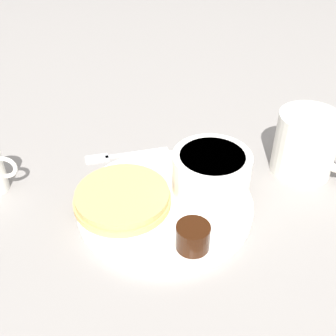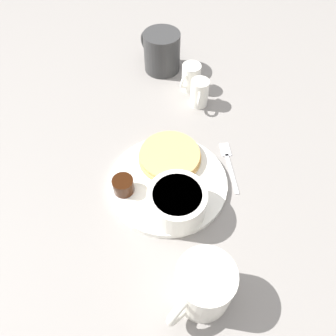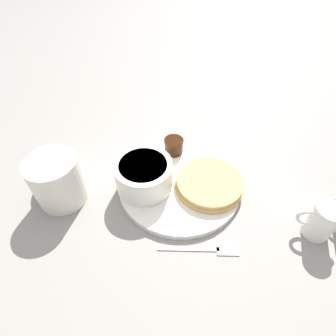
{
  "view_description": "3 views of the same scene",
  "coord_description": "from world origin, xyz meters",
  "px_view_note": "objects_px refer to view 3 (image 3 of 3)",
  "views": [
    {
      "loc": [
        0.35,
        -0.22,
        0.39
      ],
      "look_at": [
        -0.01,
        0.01,
        0.05
      ],
      "focal_mm": 45.0,
      "sensor_mm": 36.0,
      "label": 1
    },
    {
      "loc": [
        0.15,
        0.33,
        0.54
      ],
      "look_at": [
        -0.0,
        -0.01,
        0.04
      ],
      "focal_mm": 35.0,
      "sensor_mm": 36.0,
      "label": 2
    },
    {
      "loc": [
        -0.31,
        0.12,
        0.39
      ],
      "look_at": [
        0.01,
        0.02,
        0.04
      ],
      "focal_mm": 28.0,
      "sensor_mm": 36.0,
      "label": 3
    }
  ],
  "objects_px": {
    "coffee_mug": "(57,180)",
    "fork": "(208,249)",
    "bowl": "(144,174)",
    "creamer_pitcher_near": "(322,221)",
    "plate": "(180,184)"
  },
  "relations": [
    {
      "from": "plate",
      "to": "bowl",
      "type": "distance_m",
      "value": 0.08
    },
    {
      "from": "bowl",
      "to": "coffee_mug",
      "type": "relative_size",
      "value": 0.89
    },
    {
      "from": "creamer_pitcher_near",
      "to": "fork",
      "type": "relative_size",
      "value": 0.54
    },
    {
      "from": "plate",
      "to": "fork",
      "type": "relative_size",
      "value": 1.82
    },
    {
      "from": "plate",
      "to": "creamer_pitcher_near",
      "type": "bearing_deg",
      "value": -131.45
    },
    {
      "from": "bowl",
      "to": "fork",
      "type": "bearing_deg",
      "value": -155.97
    },
    {
      "from": "coffee_mug",
      "to": "fork",
      "type": "distance_m",
      "value": 0.28
    },
    {
      "from": "plate",
      "to": "creamer_pitcher_near",
      "type": "distance_m",
      "value": 0.25
    },
    {
      "from": "bowl",
      "to": "creamer_pitcher_near",
      "type": "bearing_deg",
      "value": -124.85
    },
    {
      "from": "coffee_mug",
      "to": "fork",
      "type": "xyz_separation_m",
      "value": [
        -0.18,
        -0.22,
        -0.04
      ]
    },
    {
      "from": "plate",
      "to": "coffee_mug",
      "type": "xyz_separation_m",
      "value": [
        0.04,
        0.22,
        0.04
      ]
    },
    {
      "from": "plate",
      "to": "bowl",
      "type": "height_order",
      "value": "bowl"
    },
    {
      "from": "coffee_mug",
      "to": "creamer_pitcher_near",
      "type": "height_order",
      "value": "coffee_mug"
    },
    {
      "from": "bowl",
      "to": "fork",
      "type": "relative_size",
      "value": 0.82
    },
    {
      "from": "creamer_pitcher_near",
      "to": "bowl",
      "type": "bearing_deg",
      "value": 55.15
    }
  ]
}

